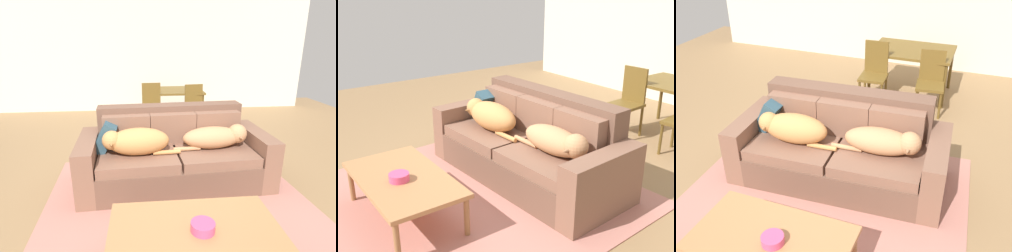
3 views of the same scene
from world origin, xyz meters
The scene contains 12 objects.
ground_plane centered at (0.00, 0.00, 0.00)m, with size 10.00×10.00×0.00m, color #94714A.
back_partition centered at (0.00, 4.00, 1.35)m, with size 8.00×0.12×2.70m, color beige.
area_rug centered at (0.16, -0.65, 0.01)m, with size 2.95×3.04×0.01m, color tan.
couch centered at (0.16, 0.14, 0.35)m, with size 2.37×1.12×0.94m.
dog_on_left_cushion centered at (-0.32, -0.07, 0.64)m, with size 0.90×0.39×0.32m.
dog_on_right_cushion centered at (0.68, 0.05, 0.61)m, with size 0.93×0.36×0.29m.
throw_pillow_by_left_arm centered at (-0.69, 0.14, 0.64)m, with size 0.16×0.37×0.37m, color #2E4C5A.
coffee_table centered at (0.14, -1.35, 0.38)m, with size 1.29×0.73×0.42m.
bowl_on_coffee_table centered at (0.19, -1.40, 0.46)m, with size 0.18×0.18×0.07m, color #EA4C7F.
dining_table centered at (0.41, 2.66, 0.67)m, with size 1.27×0.91×0.74m.
dining_chair_near_left centered at (-0.04, 2.09, 0.53)m, with size 0.43×0.43×0.97m.
dining_chair_near_right centered at (0.81, 2.12, 0.50)m, with size 0.44×0.44×0.92m.
Camera 1 is at (-0.23, -3.02, 1.76)m, focal length 28.93 mm.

